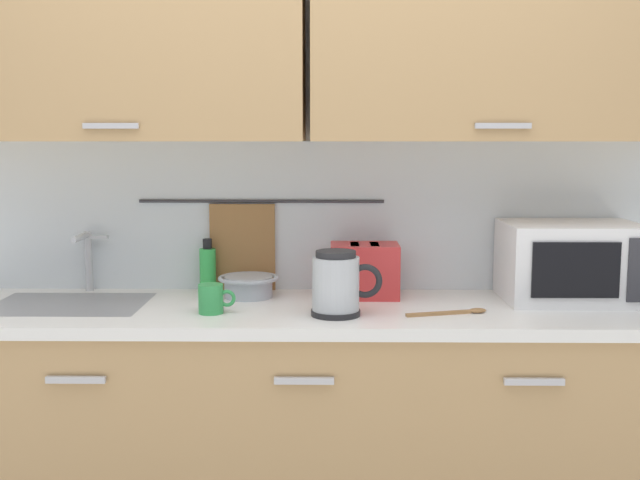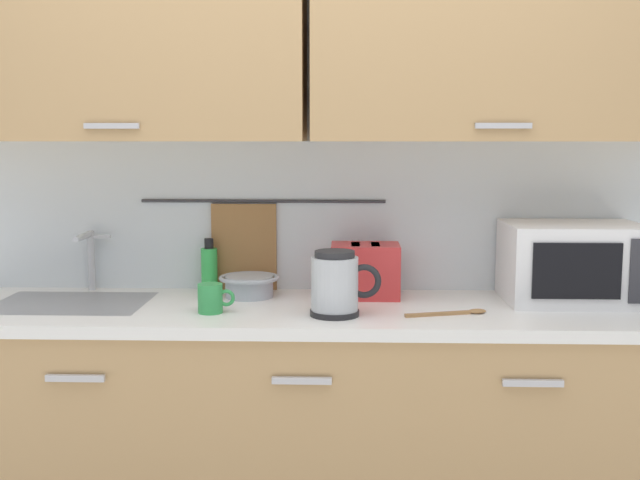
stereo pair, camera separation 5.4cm
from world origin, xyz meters
The scene contains 10 objects.
counter_unit centered at (-0.01, 0.30, 0.46)m, with size 2.53×0.64×0.90m.
back_wall_assembly centered at (0.00, 0.53, 1.52)m, with size 3.70×0.41×2.50m.
sink_faucet centered at (-0.81, 0.53, 1.04)m, with size 0.09×0.17×0.22m.
microwave centered at (0.91, 0.41, 1.04)m, with size 0.46×0.35×0.27m.
electric_kettle centered at (0.10, 0.16, 1.00)m, with size 0.23×0.16×0.21m.
dish_soap_bottle centered at (-0.37, 0.54, 0.99)m, with size 0.06×0.06×0.20m.
mug_near_sink centered at (-0.30, 0.19, 0.95)m, with size 0.12×0.08×0.09m.
mixing_bowl centered at (-0.21, 0.44, 0.94)m, with size 0.21×0.21×0.08m.
toaster centered at (0.20, 0.45, 1.00)m, with size 0.26×0.17×0.19m.
wooden_spoon centered at (0.48, 0.19, 0.91)m, with size 0.27×0.10×0.01m.
Camera 1 is at (0.08, -2.26, 1.46)m, focal length 43.60 mm.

